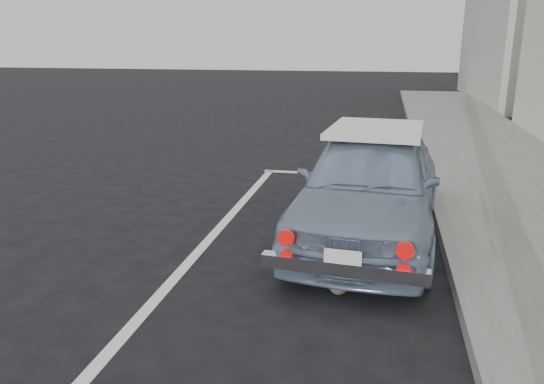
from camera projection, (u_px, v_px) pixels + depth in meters
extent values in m
cube|color=silver|center=(347.00, 175.00, 9.44)|extent=(3.00, 0.12, 0.01)
cube|color=silver|center=(211.00, 238.00, 6.42)|extent=(0.12, 7.00, 0.01)
imported|color=#7B8DAA|center=(370.00, 183.00, 6.33)|extent=(1.90, 4.01, 1.33)
cube|color=silver|center=(376.00, 129.00, 6.53)|extent=(1.22, 1.57, 0.07)
cube|color=silver|center=(343.00, 268.00, 4.67)|extent=(1.49, 0.25, 0.12)
cube|color=white|center=(343.00, 259.00, 4.60)|extent=(0.33, 0.05, 0.17)
cylinder|color=red|center=(286.00, 237.00, 4.72)|extent=(0.15, 0.05, 0.15)
cylinder|color=red|center=(405.00, 250.00, 4.43)|extent=(0.15, 0.05, 0.15)
cylinder|color=red|center=(286.00, 256.00, 4.77)|extent=(0.12, 0.05, 0.12)
cylinder|color=red|center=(403.00, 270.00, 4.48)|extent=(0.12, 0.05, 0.12)
ellipsoid|color=brown|center=(339.00, 283.00, 5.01)|extent=(0.23, 0.32, 0.18)
sphere|color=brown|center=(337.00, 283.00, 4.87)|extent=(0.12, 0.12, 0.12)
cone|color=brown|center=(334.00, 277.00, 4.87)|extent=(0.04, 0.04, 0.05)
cone|color=brown|center=(340.00, 277.00, 4.85)|extent=(0.04, 0.04, 0.05)
cylinder|color=brown|center=(347.00, 283.00, 5.16)|extent=(0.08, 0.20, 0.03)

